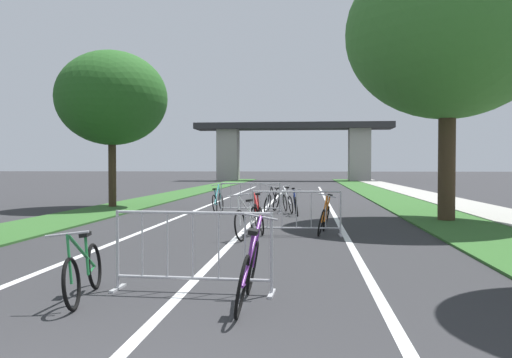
{
  "coord_description": "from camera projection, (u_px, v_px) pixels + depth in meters",
  "views": [
    {
      "loc": [
        1.6,
        -2.58,
        1.63
      ],
      "look_at": [
        -0.3,
        16.63,
        1.15
      ],
      "focal_mm": 36.65,
      "sensor_mm": 36.0,
      "label": 1
    }
  ],
  "objects": [
    {
      "name": "bicycle_purple_4",
      "position": [
        248.0,
        272.0,
        6.08
      ],
      "size": [
        0.43,
        1.78,
        1.04
      ],
      "rotation": [
        0.0,
        0.0,
        0.0
      ],
      "color": "black",
      "rests_on": "ground"
    },
    {
      "name": "bicycle_black_3",
      "position": [
        272.0,
        202.0,
        18.43
      ],
      "size": [
        0.57,
        1.69,
        0.98
      ],
      "rotation": [
        0.0,
        0.0,
        2.91
      ],
      "color": "black",
      "rests_on": "ground"
    },
    {
      "name": "bicycle_teal_8",
      "position": [
        218.0,
        201.0,
        18.51
      ],
      "size": [
        0.55,
        1.72,
        1.0
      ],
      "rotation": [
        0.0,
        0.0,
        -0.04
      ],
      "color": "black",
      "rests_on": "ground"
    },
    {
      "name": "sidewalk_path_right",
      "position": [
        422.0,
        195.0,
        28.82
      ],
      "size": [
        2.13,
        65.94,
        0.08
      ],
      "primitive_type": "cube",
      "color": "#9E9B93",
      "rests_on": "ground"
    },
    {
      "name": "lane_stripe_right_lane",
      "position": [
        329.0,
        205.0,
        21.5
      ],
      "size": [
        0.14,
        38.15,
        0.01
      ],
      "primitive_type": "cube",
      "color": "silver",
      "rests_on": "ground"
    },
    {
      "name": "tree_left_cypress_far",
      "position": [
        112.0,
        98.0,
        20.28
      ],
      "size": [
        4.29,
        4.29,
        6.09
      ],
      "color": "#3D2D1E",
      "rests_on": "ground"
    },
    {
      "name": "bicycle_silver_6",
      "position": [
        288.0,
        202.0,
        18.38
      ],
      "size": [
        0.69,
        1.59,
        0.95
      ],
      "rotation": [
        0.0,
        0.0,
        0.24
      ],
      "color": "black",
      "rests_on": "ground"
    },
    {
      "name": "crowd_barrier_second",
      "position": [
        297.0,
        214.0,
        12.22
      ],
      "size": [
        2.12,
        0.54,
        1.05
      ],
      "rotation": [
        0.0,
        0.0,
        0.05
      ],
      "color": "#ADADB2",
      "rests_on": "ground"
    },
    {
      "name": "bicycle_white_7",
      "position": [
        248.0,
        221.0,
        11.79
      ],
      "size": [
        0.65,
        1.74,
        1.04
      ],
      "rotation": [
        0.0,
        0.0,
        2.93
      ],
      "color": "black",
      "rests_on": "ground"
    },
    {
      "name": "lane_stripe_left_lane",
      "position": [
        210.0,
        205.0,
        21.99
      ],
      "size": [
        0.14,
        38.15,
        0.01
      ],
      "primitive_type": "cube",
      "color": "silver",
      "rests_on": "ground"
    },
    {
      "name": "grass_verge_left",
      "position": [
        181.0,
        194.0,
        30.16
      ],
      "size": [
        2.32,
        65.94,
        0.05
      ],
      "primitive_type": "cube",
      "color": "#2D5B26",
      "rests_on": "ground"
    },
    {
      "name": "tree_right_pine_far",
      "position": [
        448.0,
        33.0,
        15.17
      ],
      "size": [
        5.92,
        5.92,
        8.03
      ],
      "color": "#3D2D1E",
      "rests_on": "ground"
    },
    {
      "name": "bicycle_blue_2",
      "position": [
        296.0,
        204.0,
        17.44
      ],
      "size": [
        0.49,
        1.64,
        0.9
      ],
      "rotation": [
        0.0,
        0.0,
        3.21
      ],
      "color": "black",
      "rests_on": "ground"
    },
    {
      "name": "crowd_barrier_nearest",
      "position": [
        193.0,
        252.0,
        6.74
      ],
      "size": [
        2.12,
        0.53,
        1.05
      ],
      "rotation": [
        0.0,
        0.0,
        -0.04
      ],
      "color": "#ADADB2",
      "rests_on": "ground"
    },
    {
      "name": "overpass_bridge",
      "position": [
        293.0,
        142.0,
        56.87
      ],
      "size": [
        21.33,
        3.75,
        6.29
      ],
      "color": "#2D2D30",
      "rests_on": "ground"
    },
    {
      "name": "grass_verge_right",
      "position": [
        381.0,
        195.0,
        29.04
      ],
      "size": [
        2.32,
        65.94,
        0.05
      ],
      "primitive_type": "cube",
      "color": "#2D5B26",
      "rests_on": "ground"
    },
    {
      "name": "bicycle_orange_1",
      "position": [
        324.0,
        218.0,
        12.52
      ],
      "size": [
        0.47,
        1.62,
        1.0
      ],
      "rotation": [
        0.0,
        0.0,
        2.99
      ],
      "color": "black",
      "rests_on": "ground"
    },
    {
      "name": "bicycle_green_0",
      "position": [
        84.0,
        271.0,
        6.39
      ],
      "size": [
        0.48,
        1.65,
        0.9
      ],
      "rotation": [
        0.0,
        0.0,
        3.3
      ],
      "color": "black",
      "rests_on": "ground"
    },
    {
      "name": "lane_stripe_center",
      "position": [
        269.0,
        205.0,
        21.74
      ],
      "size": [
        0.14,
        38.15,
        0.01
      ],
      "primitive_type": "cube",
      "color": "silver",
      "rests_on": "ground"
    },
    {
      "name": "bicycle_red_5",
      "position": [
        258.0,
        217.0,
        12.84
      ],
      "size": [
        0.6,
        1.64,
        0.99
      ],
      "rotation": [
        0.0,
        0.0,
        0.22
      ],
      "color": "black",
      "rests_on": "ground"
    },
    {
      "name": "crowd_barrier_third",
      "position": [
        250.0,
        198.0,
        17.98
      ],
      "size": [
        2.12,
        0.52,
        1.05
      ],
      "rotation": [
        0.0,
        0.0,
        -0.04
      ],
      "color": "#ADADB2",
      "rests_on": "ground"
    }
  ]
}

